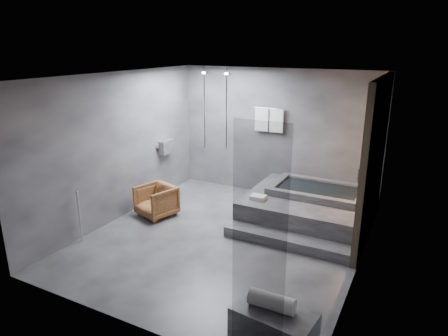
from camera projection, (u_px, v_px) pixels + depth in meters
The scene contains 7 objects.
room at pixel (252, 143), 6.53m from camera, with size 5.00×5.04×2.82m.
tub_deck at pixel (306, 208), 7.70m from camera, with size 2.20×2.00×0.50m, color #333336.
tub_step at pixel (286, 241), 6.75m from camera, with size 2.20×0.36×0.18m, color #333336.
concrete_bench at pixel (274, 326), 4.54m from camera, with size 0.93×0.51×0.42m, color #333335.
driftwood_chair at pixel (156, 201), 7.88m from camera, with size 0.66×0.68×0.62m, color #492712.
rolled_towel at pixel (272, 301), 4.48m from camera, with size 0.19×0.19×0.53m, color silver.
deck_towel at pixel (258, 197), 7.45m from camera, with size 0.28×0.21×0.07m, color silver.
Camera 1 is at (2.92, -5.61, 3.28)m, focal length 32.00 mm.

